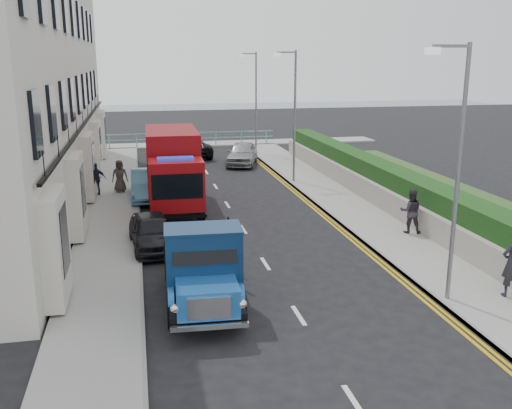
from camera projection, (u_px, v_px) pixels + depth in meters
name	position (u px, v px, depth m)	size (l,w,h in m)	color
ground	(280.00, 287.00, 16.97)	(120.00, 120.00, 0.00)	black
pavement_west	(111.00, 215.00, 24.46)	(2.40, 38.00, 0.12)	gray
pavement_east	(343.00, 203.00, 26.54)	(2.60, 38.00, 0.12)	gray
promenade	(189.00, 145.00, 44.44)	(30.00, 2.50, 0.12)	gray
sea_plane	(167.00, 111.00, 73.84)	(120.00, 120.00, 0.00)	slate
terrace_west	(7.00, 45.00, 25.63)	(6.31, 30.20, 14.25)	beige
garden_east	(382.00, 184.00, 26.71)	(1.45, 28.00, 1.75)	#B2AD9E
seafront_railing	(190.00, 139.00, 43.56)	(13.00, 0.08, 1.11)	#59B2A5
lamp_near	(455.00, 161.00, 14.91)	(1.23, 0.18, 7.00)	slate
lamp_mid	(293.00, 109.00, 30.08)	(1.23, 0.18, 7.00)	slate
lamp_far	(254.00, 97.00, 39.55)	(1.23, 0.18, 7.00)	slate
bedford_lorry	(204.00, 273.00, 15.09)	(2.22, 5.09, 2.36)	black
red_lorry	(173.00, 167.00, 25.58)	(2.37, 6.66, 3.47)	black
parked_car_front	(152.00, 232.00, 20.24)	(1.49, 3.69, 1.26)	black
parked_car_mid	(147.00, 185.00, 27.46)	(1.47, 4.23, 1.39)	#589BBC
parked_car_rear	(162.00, 166.00, 32.50)	(1.84, 4.53, 1.31)	#A8A7AB
seafront_car_left	(189.00, 147.00, 39.21)	(2.28, 4.94, 1.37)	black
seafront_car_right	(242.00, 153.00, 36.26)	(1.71, 4.25, 1.45)	#97979C
pedestrian_east_far	(411.00, 211.00, 21.65)	(0.83, 0.64, 1.70)	#322B34
pedestrian_west_near	(96.00, 179.00, 27.65)	(0.93, 0.39, 1.59)	#1B2231
pedestrian_west_far	(120.00, 176.00, 28.33)	(0.78, 0.51, 1.61)	#453531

